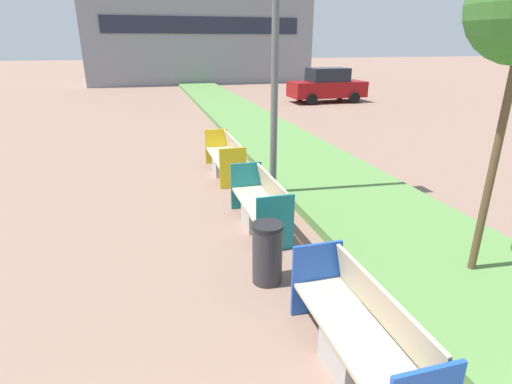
# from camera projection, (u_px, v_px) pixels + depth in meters

# --- Properties ---
(planter_grass_strip) EXTENTS (2.80, 120.00, 0.18)m
(planter_grass_strip) POSITION_uv_depth(u_px,v_px,m) (285.00, 147.00, 12.45)
(planter_grass_strip) COLOR #568442
(planter_grass_strip) RESTS_ON ground
(building_backdrop) EXTENTS (17.82, 7.72, 8.02)m
(building_backdrop) POSITION_uv_depth(u_px,v_px,m) (198.00, 32.00, 33.78)
(building_backdrop) COLOR gray
(building_backdrop) RESTS_ON ground
(bench_blue_frame) EXTENTS (0.65, 2.01, 0.94)m
(bench_blue_frame) POSITION_uv_depth(u_px,v_px,m) (359.00, 340.00, 3.96)
(bench_blue_frame) COLOR #ADA8A0
(bench_blue_frame) RESTS_ON ground
(bench_teal_frame) EXTENTS (0.65, 1.90, 0.94)m
(bench_teal_frame) POSITION_uv_depth(u_px,v_px,m) (261.00, 208.00, 7.14)
(bench_teal_frame) COLOR #ADA8A0
(bench_teal_frame) RESTS_ON ground
(bench_yellow_frame) EXTENTS (0.65, 2.18, 0.94)m
(bench_yellow_frame) POSITION_uv_depth(u_px,v_px,m) (226.00, 160.00, 10.05)
(bench_yellow_frame) COLOR #ADA8A0
(bench_yellow_frame) RESTS_ON ground
(litter_bin) EXTENTS (0.43, 0.43, 0.87)m
(litter_bin) POSITION_uv_depth(u_px,v_px,m) (267.00, 253.00, 5.45)
(litter_bin) COLOR #2D2D30
(litter_bin) RESTS_ON ground
(parked_car_distant) EXTENTS (4.22, 2.00, 1.86)m
(parked_car_distant) POSITION_uv_depth(u_px,v_px,m) (327.00, 86.00, 22.29)
(parked_car_distant) COLOR maroon
(parked_car_distant) RESTS_ON ground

